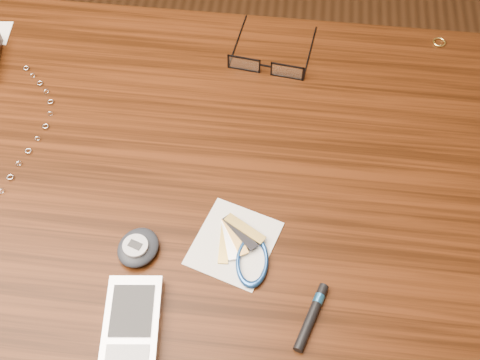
{
  "coord_description": "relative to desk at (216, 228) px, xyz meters",
  "views": [
    {
      "loc": [
        0.09,
        -0.43,
        1.42
      ],
      "look_at": [
        0.03,
        0.01,
        0.76
      ],
      "focal_mm": 45.0,
      "sensor_mm": 36.0,
      "label": 1
    }
  ],
  "objects": [
    {
      "name": "pda_phone",
      "position": [
        -0.07,
        -0.2,
        0.11
      ],
      "size": [
        0.08,
        0.12,
        0.02
      ],
      "color": "silver",
      "rests_on": "desk"
    },
    {
      "name": "desk",
      "position": [
        0.0,
        0.0,
        0.0
      ],
      "size": [
        1.0,
        0.7,
        0.75
      ],
      "color": "#331608",
      "rests_on": "ground"
    },
    {
      "name": "gold_ring",
      "position": [
        0.32,
        0.32,
        0.1
      ],
      "size": [
        0.03,
        0.03,
        0.0
      ],
      "primitive_type": "torus",
      "rotation": [
        0.0,
        0.0,
        0.29
      ],
      "color": "#F1D46E",
      "rests_on": "desk"
    },
    {
      "name": "black_blue_pen",
      "position": [
        0.14,
        -0.16,
        0.11
      ],
      "size": [
        0.04,
        0.09,
        0.01
      ],
      "color": "black",
      "rests_on": "desk"
    },
    {
      "name": "pedometer",
      "position": [
        -0.08,
        -0.1,
        0.11
      ],
      "size": [
        0.06,
        0.07,
        0.02
      ],
      "color": "black",
      "rests_on": "desk"
    },
    {
      "name": "eyeglasses",
      "position": [
        0.05,
        0.23,
        0.11
      ],
      "size": [
        0.13,
        0.14,
        0.03
      ],
      "color": "black",
      "rests_on": "desk"
    },
    {
      "name": "notepad_keys",
      "position": [
        0.05,
        -0.09,
        0.11
      ],
      "size": [
        0.12,
        0.13,
        0.01
      ],
      "color": "silver",
      "rests_on": "desk"
    }
  ]
}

